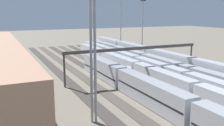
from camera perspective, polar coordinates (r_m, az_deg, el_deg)
name	(u,v)px	position (r m, az deg, el deg)	size (l,w,h in m)	color
ground_plane	(126,75)	(75.33, 3.16, -2.59)	(400.00, 400.00, 0.00)	#756B5B
track_bed_0	(174,69)	(84.78, 13.66, -1.27)	(140.00, 2.80, 0.12)	#4C443D
track_bed_1	(161,70)	(81.81, 10.91, -1.61)	(140.00, 2.80, 0.12)	#4C443D
track_bed_2	(148,72)	(79.04, 7.97, -1.97)	(140.00, 2.80, 0.12)	#3D3833
track_bed_3	(134,74)	(76.50, 4.82, -2.35)	(140.00, 2.80, 0.12)	#3D3833
track_bed_4	(118,75)	(74.20, 1.46, -2.74)	(140.00, 2.80, 0.12)	#4C443D
track_bed_5	(103,77)	(72.18, -2.11, -3.15)	(140.00, 2.80, 0.12)	#3D3833
track_bed_6	(86,79)	(70.46, -5.86, -3.56)	(140.00, 2.80, 0.12)	#4C443D
track_bed_7	(68,81)	(69.06, -9.79, -3.98)	(140.00, 2.80, 0.12)	#3D3833
train_on_track_1	(144,59)	(90.00, 7.04, 0.96)	(95.60, 3.00, 3.80)	#A8AAB2
train_on_track_0	(168,59)	(86.81, 12.39, 0.80)	(119.80, 3.00, 5.00)	silver
train_on_track_5	(151,93)	(50.82, 8.67, -6.59)	(71.40, 3.06, 5.00)	#A8AAB2
train_on_track_2	(156,68)	(75.31, 9.68, -1.12)	(114.80, 3.00, 4.40)	maroon
train_on_track_3	(137,68)	(74.48, 5.55, -1.19)	(95.60, 3.00, 3.80)	silver
light_mast_0	(143,19)	(105.73, 6.82, 9.72)	(2.80, 0.70, 23.43)	#9EA0A5
light_mast_2	(121,7)	(122.04, 2.00, 12.34)	(2.80, 0.70, 32.56)	#9EA0A5
light_mast_3	(91,30)	(40.33, -4.77, 7.29)	(2.80, 0.70, 23.52)	#9EA0A5
signal_gantry	(135,51)	(69.52, 5.18, 2.71)	(0.70, 40.00, 8.80)	#4C4742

